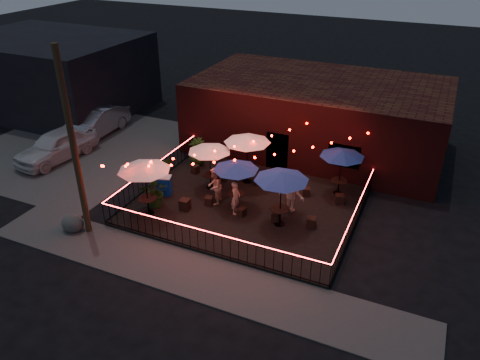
% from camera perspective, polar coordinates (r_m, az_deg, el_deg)
% --- Properties ---
extents(ground, '(110.00, 110.00, 0.00)m').
position_cam_1_polar(ground, '(20.43, -1.48, -6.03)').
color(ground, black).
rests_on(ground, ground).
extents(patio, '(10.00, 8.00, 0.15)m').
position_cam_1_polar(patio, '(21.91, 0.78, -3.16)').
color(patio, black).
rests_on(patio, ground).
extents(sidewalk, '(18.00, 2.50, 0.05)m').
position_cam_1_polar(sidewalk, '(18.15, -6.02, -11.25)').
color(sidewalk, '#494644').
rests_on(sidewalk, ground).
extents(parking_lot, '(11.00, 12.00, 0.02)m').
position_cam_1_polar(parking_lot, '(29.59, -19.40, 3.82)').
color(parking_lot, '#494644').
rests_on(parking_lot, ground).
extents(brick_building, '(14.00, 8.00, 4.00)m').
position_cam_1_polar(brick_building, '(27.62, 9.48, 7.84)').
color(brick_building, '#340E0E').
rests_on(brick_building, ground).
extents(background_building, '(12.00, 9.00, 5.00)m').
position_cam_1_polar(background_building, '(36.18, -21.93, 12.00)').
color(background_building, black).
rests_on(background_building, ground).
extents(utility_pole, '(0.26, 0.26, 8.00)m').
position_cam_1_polar(utility_pole, '(19.44, -19.63, 3.83)').
color(utility_pole, '#362816').
rests_on(utility_pole, ground).
extents(fence_front, '(10.00, 0.04, 1.04)m').
position_cam_1_polar(fence_front, '(18.60, -4.20, -7.52)').
color(fence_front, black).
rests_on(fence_front, patio).
extents(fence_left, '(0.04, 8.00, 1.04)m').
position_cam_1_polar(fence_left, '(23.79, -10.31, 0.71)').
color(fence_left, black).
rests_on(fence_left, patio).
extents(fence_right, '(0.04, 8.00, 1.04)m').
position_cam_1_polar(fence_right, '(20.44, 13.78, -4.71)').
color(fence_right, black).
rests_on(fence_right, patio).
extents(festoon_lights, '(10.02, 8.72, 1.32)m').
position_cam_1_polar(festoon_lights, '(20.87, -2.05, 2.76)').
color(festoon_lights, '#FF0800').
rests_on(festoon_lights, ground).
extents(cafe_table_0, '(2.42, 2.42, 2.56)m').
position_cam_1_polar(cafe_table_0, '(20.49, -11.63, 1.55)').
color(cafe_table_0, black).
rests_on(cafe_table_0, patio).
extents(cafe_table_1, '(2.16, 2.16, 2.32)m').
position_cam_1_polar(cafe_table_1, '(22.33, -3.74, 3.81)').
color(cafe_table_1, black).
rests_on(cafe_table_1, patio).
extents(cafe_table_2, '(2.54, 2.54, 2.28)m').
position_cam_1_polar(cafe_table_2, '(20.68, -0.51, 1.63)').
color(cafe_table_2, black).
rests_on(cafe_table_2, patio).
extents(cafe_table_3, '(2.95, 2.95, 2.55)m').
position_cam_1_polar(cafe_table_3, '(22.78, 0.89, 4.97)').
color(cafe_table_3, black).
rests_on(cafe_table_3, patio).
extents(cafe_table_4, '(2.91, 2.91, 2.57)m').
position_cam_1_polar(cafe_table_4, '(19.36, 5.10, 0.40)').
color(cafe_table_4, black).
rests_on(cafe_table_4, patio).
extents(cafe_table_5, '(2.79, 2.79, 2.32)m').
position_cam_1_polar(cafe_table_5, '(22.30, 12.36, 3.14)').
color(cafe_table_5, black).
rests_on(cafe_table_5, patio).
extents(bistro_chair_0, '(0.37, 0.37, 0.40)m').
position_cam_1_polar(bistro_chair_0, '(22.50, -10.31, -1.93)').
color(bistro_chair_0, black).
rests_on(bistro_chair_0, patio).
extents(bistro_chair_1, '(0.45, 0.45, 0.50)m').
position_cam_1_polar(bistro_chair_1, '(21.54, -6.73, -2.97)').
color(bistro_chair_1, black).
rests_on(bistro_chair_1, patio).
extents(bistro_chair_2, '(0.42, 0.42, 0.41)m').
position_cam_1_polar(bistro_chair_2, '(24.68, -5.47, 1.33)').
color(bistro_chair_2, black).
rests_on(bistro_chair_2, patio).
extents(bistro_chair_3, '(0.55, 0.55, 0.49)m').
position_cam_1_polar(bistro_chair_3, '(23.88, -2.19, 0.57)').
color(bistro_chair_3, black).
rests_on(bistro_chair_3, patio).
extents(bistro_chair_4, '(0.42, 0.42, 0.41)m').
position_cam_1_polar(bistro_chair_4, '(21.80, -3.80, -2.56)').
color(bistro_chair_4, black).
rests_on(bistro_chair_4, patio).
extents(bistro_chair_5, '(0.41, 0.41, 0.40)m').
position_cam_1_polar(bistro_chair_5, '(20.95, 0.17, -3.90)').
color(bistro_chair_5, black).
rests_on(bistro_chair_5, patio).
extents(bistro_chair_6, '(0.55, 0.55, 0.50)m').
position_cam_1_polar(bistro_chair_6, '(23.44, 2.49, 0.00)').
color(bistro_chair_6, black).
rests_on(bistro_chair_6, patio).
extents(bistro_chair_7, '(0.50, 0.50, 0.45)m').
position_cam_1_polar(bistro_chair_7, '(22.99, 4.98, -0.77)').
color(bistro_chair_7, black).
rests_on(bistro_chair_7, patio).
extents(bistro_chair_8, '(0.46, 0.46, 0.46)m').
position_cam_1_polar(bistro_chair_8, '(20.64, 4.44, -4.45)').
color(bistro_chair_8, black).
rests_on(bistro_chair_8, patio).
extents(bistro_chair_9, '(0.44, 0.44, 0.45)m').
position_cam_1_polar(bistro_chair_9, '(20.44, 8.68, -5.11)').
color(bistro_chair_9, black).
rests_on(bistro_chair_9, patio).
extents(bistro_chair_10, '(0.40, 0.40, 0.40)m').
position_cam_1_polar(bistro_chair_10, '(22.72, 8.09, -1.42)').
color(bistro_chair_10, black).
rests_on(bistro_chair_10, patio).
extents(bistro_chair_11, '(0.49, 0.49, 0.45)m').
position_cam_1_polar(bistro_chair_11, '(22.35, 12.03, -2.27)').
color(bistro_chair_11, black).
rests_on(bistro_chair_11, patio).
extents(patron_a, '(0.43, 0.61, 1.58)m').
position_cam_1_polar(patron_a, '(20.85, -0.53, -2.17)').
color(patron_a, tan).
rests_on(patron_a, patio).
extents(patron_b, '(0.85, 1.00, 1.81)m').
position_cam_1_polar(patron_b, '(21.55, -3.13, -0.77)').
color(patron_b, tan).
rests_on(patron_b, patio).
extents(patron_c, '(1.35, 0.92, 1.93)m').
position_cam_1_polar(patron_c, '(21.07, 6.31, -1.46)').
color(patron_c, tan).
rests_on(patron_c, patio).
extents(potted_shrub_a, '(1.65, 1.57, 1.45)m').
position_cam_1_polar(potted_shrub_a, '(21.77, -10.30, -1.45)').
color(potted_shrub_a, '#14400D').
rests_on(potted_shrub_a, patio).
extents(potted_shrub_b, '(0.90, 0.80, 1.40)m').
position_cam_1_polar(potted_shrub_b, '(23.70, -9.18, 1.21)').
color(potted_shrub_b, '#193F0D').
rests_on(potted_shrub_b, patio).
extents(potted_shrub_c, '(0.89, 0.89, 1.54)m').
position_cam_1_polar(potted_shrub_c, '(25.24, -5.27, 3.42)').
color(potted_shrub_c, '#0E3910').
rests_on(potted_shrub_c, patio).
extents(cooler, '(0.86, 0.73, 0.96)m').
position_cam_1_polar(cooler, '(22.75, -9.26, -0.64)').
color(cooler, '#093EBC').
rests_on(cooler, patio).
extents(boulder, '(0.97, 0.83, 0.74)m').
position_cam_1_polar(boulder, '(21.39, -19.73, -4.99)').
color(boulder, '#474843').
rests_on(boulder, ground).
extents(car_white, '(2.56, 5.08, 1.66)m').
position_cam_1_polar(car_white, '(28.07, -21.49, 3.95)').
color(car_white, silver).
rests_on(car_white, ground).
extents(car_silver, '(1.92, 5.23, 1.71)m').
position_cam_1_polar(car_silver, '(30.58, -17.32, 6.69)').
color(car_silver, '#9C9CA3').
rests_on(car_silver, ground).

